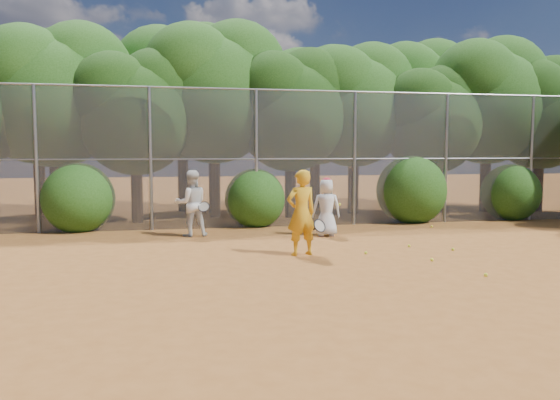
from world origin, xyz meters
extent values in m
plane|color=brown|center=(0.00, 0.00, 0.00)|extent=(80.00, 80.00, 0.00)
cylinder|color=gray|center=(-7.00, 6.00, 2.00)|extent=(0.09, 0.09, 4.00)
cylinder|color=gray|center=(-4.00, 6.00, 2.00)|extent=(0.09, 0.09, 4.00)
cylinder|color=gray|center=(-1.00, 6.00, 2.00)|extent=(0.09, 0.09, 4.00)
cylinder|color=gray|center=(2.00, 6.00, 2.00)|extent=(0.09, 0.09, 4.00)
cylinder|color=gray|center=(5.00, 6.00, 2.00)|extent=(0.09, 0.09, 4.00)
cylinder|color=gray|center=(8.00, 6.00, 2.00)|extent=(0.09, 0.09, 4.00)
cylinder|color=gray|center=(0.00, 6.00, 4.00)|extent=(20.00, 0.05, 0.05)
cylinder|color=gray|center=(0.00, 6.00, 2.00)|extent=(20.00, 0.04, 0.04)
cube|color=slate|center=(0.00, 6.00, 2.00)|extent=(20.00, 0.02, 4.00)
cylinder|color=black|center=(-7.00, 8.50, 1.26)|extent=(0.38, 0.38, 2.52)
sphere|color=#1D4912|center=(-7.00, 8.50, 3.73)|extent=(4.03, 4.03, 4.03)
sphere|color=#1D4912|center=(-6.19, 8.90, 4.74)|extent=(3.23, 3.23, 3.23)
sphere|color=#1D4912|center=(-7.71, 8.20, 4.54)|extent=(3.02, 3.02, 3.02)
cylinder|color=black|center=(-4.50, 7.80, 1.08)|extent=(0.36, 0.36, 2.17)
sphere|color=black|center=(-4.50, 7.80, 3.21)|extent=(3.47, 3.47, 3.47)
sphere|color=black|center=(-3.81, 8.15, 4.08)|extent=(2.78, 2.78, 2.78)
sphere|color=black|center=(-5.11, 7.54, 3.91)|extent=(2.60, 2.60, 2.60)
cylinder|color=black|center=(-2.00, 8.80, 1.33)|extent=(0.39, 0.39, 2.66)
sphere|color=#1D4912|center=(-2.00, 8.80, 3.94)|extent=(4.26, 4.26, 4.26)
sphere|color=#1D4912|center=(-1.15, 9.23, 5.00)|extent=(3.40, 3.40, 3.40)
sphere|color=#1D4912|center=(-2.74, 8.48, 4.79)|extent=(3.19, 3.19, 3.19)
cylinder|color=black|center=(0.50, 8.20, 1.14)|extent=(0.37, 0.37, 2.27)
sphere|color=black|center=(0.50, 8.20, 3.37)|extent=(3.64, 3.64, 3.64)
sphere|color=black|center=(1.23, 8.56, 4.28)|extent=(2.91, 2.91, 2.91)
sphere|color=black|center=(-0.14, 7.93, 4.10)|extent=(2.73, 2.73, 2.73)
cylinder|color=black|center=(3.00, 9.00, 1.22)|extent=(0.38, 0.38, 2.45)
sphere|color=#1D4912|center=(3.00, 9.00, 3.63)|extent=(3.92, 3.92, 3.92)
sphere|color=#1D4912|center=(3.78, 9.39, 4.61)|extent=(3.14, 3.14, 3.14)
sphere|color=#1D4912|center=(2.31, 8.71, 4.41)|extent=(2.94, 2.94, 2.94)
cylinder|color=black|center=(5.50, 8.00, 1.05)|extent=(0.36, 0.36, 2.10)
sphere|color=black|center=(5.50, 8.00, 3.11)|extent=(3.36, 3.36, 3.36)
sphere|color=black|center=(6.17, 8.34, 3.95)|extent=(2.69, 2.69, 2.69)
sphere|color=black|center=(4.91, 7.75, 3.78)|extent=(2.52, 2.52, 2.52)
cylinder|color=black|center=(8.00, 8.60, 1.29)|extent=(0.39, 0.39, 2.59)
sphere|color=#1D4912|center=(8.00, 8.60, 3.83)|extent=(4.14, 4.14, 4.14)
sphere|color=#1D4912|center=(8.83, 9.01, 4.87)|extent=(3.32, 3.32, 3.32)
sphere|color=#1D4912|center=(7.27, 8.29, 4.66)|extent=(3.11, 3.11, 3.11)
cylinder|color=black|center=(10.00, 8.30, 1.15)|extent=(0.37, 0.37, 2.31)
sphere|color=black|center=(10.00, 8.30, 3.42)|extent=(3.70, 3.70, 3.70)
sphere|color=black|center=(10.74, 8.67, 4.34)|extent=(2.96, 2.96, 2.96)
sphere|color=black|center=(9.35, 8.02, 4.16)|extent=(2.77, 2.77, 2.77)
cylinder|color=black|center=(-8.00, 10.80, 1.31)|extent=(0.39, 0.39, 2.62)
sphere|color=#1D4912|center=(-8.00, 10.80, 3.88)|extent=(4.20, 4.20, 4.20)
sphere|color=#1D4912|center=(-7.16, 11.22, 4.94)|extent=(3.36, 3.36, 3.36)
sphere|color=#1D4912|center=(-8.73, 10.49, 4.72)|extent=(3.15, 3.15, 3.15)
cylinder|color=black|center=(-3.00, 11.00, 1.40)|extent=(0.40, 0.40, 2.80)
sphere|color=#1D4912|center=(-3.00, 11.00, 4.14)|extent=(4.48, 4.48, 4.48)
sphere|color=#1D4912|center=(-2.10, 11.45, 5.26)|extent=(3.58, 3.58, 3.58)
sphere|color=#1D4912|center=(-3.78, 10.66, 5.04)|extent=(3.36, 3.36, 3.36)
cylinder|color=black|center=(2.00, 10.60, 1.26)|extent=(0.38, 0.38, 2.52)
sphere|color=#1D4912|center=(2.00, 10.60, 3.73)|extent=(4.03, 4.03, 4.03)
sphere|color=#1D4912|center=(2.81, 11.00, 4.74)|extent=(3.23, 3.23, 3.23)
sphere|color=#1D4912|center=(1.29, 10.30, 4.54)|extent=(3.02, 3.02, 3.02)
cylinder|color=black|center=(6.50, 11.20, 1.36)|extent=(0.40, 0.40, 2.73)
sphere|color=#1D4912|center=(6.50, 11.20, 4.04)|extent=(4.37, 4.37, 4.37)
sphere|color=#1D4912|center=(7.37, 11.64, 5.13)|extent=(3.49, 3.49, 3.49)
sphere|color=#1D4912|center=(5.74, 10.87, 4.91)|extent=(3.28, 3.28, 3.28)
sphere|color=#1D4912|center=(-6.00, 6.30, 1.00)|extent=(2.00, 2.00, 2.00)
sphere|color=#1D4912|center=(-1.00, 6.30, 0.90)|extent=(1.80, 1.80, 1.80)
sphere|color=#1D4912|center=(4.00, 6.30, 1.10)|extent=(2.20, 2.20, 2.20)
sphere|color=#1D4912|center=(7.50, 6.30, 0.95)|extent=(1.90, 1.90, 1.90)
imported|color=gold|center=(-0.74, 1.47, 0.91)|extent=(0.74, 0.57, 1.83)
torus|color=black|center=(-0.39, 1.27, 0.65)|extent=(0.34, 0.27, 0.28)
cylinder|color=black|center=(-0.47, 1.45, 0.55)|extent=(0.14, 0.26, 0.15)
imported|color=silver|center=(0.53, 3.94, 0.76)|extent=(0.79, 0.57, 1.51)
ellipsoid|color=#B4192C|center=(0.53, 3.94, 1.47)|extent=(0.22, 0.22, 0.13)
sphere|color=yellow|center=(0.83, 3.74, 0.85)|extent=(0.07, 0.07, 0.07)
imported|color=silver|center=(-2.94, 4.61, 0.86)|extent=(0.91, 0.75, 1.73)
torus|color=black|center=(-2.64, 4.31, 0.80)|extent=(0.34, 0.25, 0.27)
cylinder|color=black|center=(-2.59, 4.49, 0.68)|extent=(0.09, 0.26, 0.17)
sphere|color=yellow|center=(1.69, 0.30, 0.03)|extent=(0.07, 0.07, 0.07)
sphere|color=yellow|center=(1.94, 1.92, 0.03)|extent=(0.07, 0.07, 0.07)
sphere|color=yellow|center=(1.97, -1.16, 0.03)|extent=(0.07, 0.07, 0.07)
sphere|color=yellow|center=(2.70, 1.30, 0.03)|extent=(0.07, 0.07, 0.07)
sphere|color=yellow|center=(0.64, 1.28, 0.03)|extent=(0.07, 0.07, 0.07)
sphere|color=yellow|center=(4.01, 4.89, 0.03)|extent=(0.07, 0.07, 0.07)
camera|label=1|loc=(-3.46, -9.73, 2.19)|focal=35.00mm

